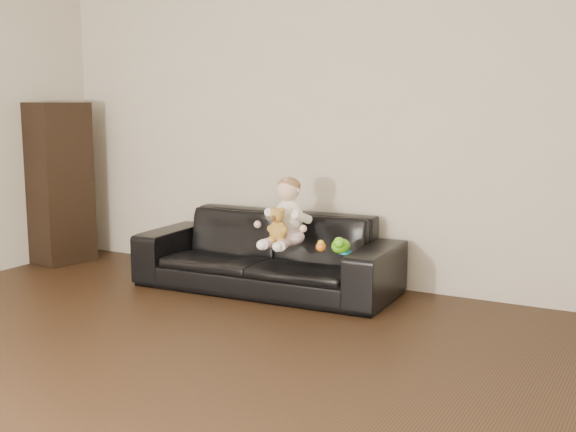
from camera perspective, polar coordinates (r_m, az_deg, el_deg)
The scene contains 10 objects.
floor at distance 3.74m, azimuth -17.07°, elevation -13.74°, with size 5.50×5.50×0.00m, color black.
wall_back at distance 5.71m, azimuth 2.65°, elevation 7.80°, with size 5.00×5.00×0.00m, color beige.
sofa at distance 5.48m, azimuth -1.69°, elevation -2.89°, with size 1.98×0.78×0.58m, color black.
cabinet at distance 6.69m, azimuth -17.58°, elevation 2.48°, with size 0.35×0.49×1.41m, color black.
shelf_item at distance 6.65m, azimuth -17.59°, elevation 5.20°, with size 0.18×0.25×0.28m, color silver.
baby at distance 5.22m, azimuth -0.07°, elevation -0.01°, with size 0.35×0.43×0.50m.
teddy_bear at distance 5.09m, azimuth -0.81°, elevation -0.73°, with size 0.15×0.15×0.25m.
toy_green at distance 5.00m, azimuth 4.20°, elevation -2.38°, with size 0.13×0.15×0.11m, color #5ACA17.
toy_rattle at distance 5.05m, azimuth 2.61°, elevation -2.45°, with size 0.07×0.07×0.07m, color orange.
toy_blue_disc at distance 5.02m, azimuth 4.52°, elevation -2.89°, with size 0.10×0.10×0.01m, color #1B95D9.
Camera 1 is at (2.52, -2.37, 1.43)m, focal length 45.00 mm.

